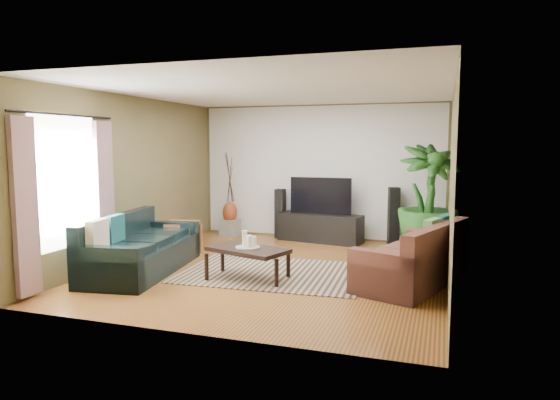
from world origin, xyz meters
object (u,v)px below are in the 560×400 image
at_px(coffee_table, 248,264).
at_px(tv_stand, 320,228).
at_px(television, 321,196).
at_px(speaker_left, 280,213).
at_px(potted_plant, 428,199).
at_px(side_table, 183,238).
at_px(speaker_right, 394,216).
at_px(sofa_left, 142,244).
at_px(sofa_right, 412,253).
at_px(pedestal, 230,228).
at_px(vase, 230,212).

xyz_separation_m(coffee_table, tv_stand, (0.31, 3.01, 0.05)).
distance_m(television, speaker_left, 0.98).
bearing_deg(coffee_table, potted_plant, 65.20).
bearing_deg(side_table, potted_plant, 19.01).
distance_m(tv_stand, television, 0.63).
height_order(television, side_table, television).
xyz_separation_m(speaker_right, potted_plant, (0.64, -0.63, 0.41)).
height_order(sofa_left, sofa_right, same).
distance_m(television, pedestal, 2.09).
relative_size(sofa_left, speaker_left, 2.29).
bearing_deg(potted_plant, side_table, -160.99).
relative_size(sofa_left, speaker_right, 2.09).
bearing_deg(sofa_left, pedestal, -8.45).
xyz_separation_m(sofa_left, potted_plant, (4.01, 2.62, 0.53)).
distance_m(sofa_left, speaker_left, 3.44).
distance_m(pedestal, side_table, 1.92).
height_order(coffee_table, television, television).
xyz_separation_m(television, speaker_left, (-0.88, 0.13, -0.41)).
bearing_deg(vase, sofa_left, -90.52).
bearing_deg(tv_stand, television, 99.49).
bearing_deg(potted_plant, speaker_left, 167.69).
bearing_deg(sofa_right, sofa_left, -61.68).
xyz_separation_m(sofa_left, side_table, (-0.01, 1.24, -0.14)).
relative_size(sofa_right, potted_plant, 1.03).
xyz_separation_m(tv_stand, pedestal, (-1.95, 0.05, -0.11)).
height_order(television, pedestal, television).
distance_m(coffee_table, tv_stand, 3.03).
distance_m(sofa_left, vase, 3.15).
relative_size(sofa_right, side_table, 3.48).
height_order(sofa_right, tv_stand, sofa_right).
bearing_deg(television, vase, 179.23).
height_order(tv_stand, vase, vase).
bearing_deg(pedestal, speaker_left, 5.58).
bearing_deg(vase, pedestal, 0.00).
xyz_separation_m(speaker_left, pedestal, (-1.07, -0.10, -0.33)).
bearing_deg(sofa_right, tv_stand, -123.26).
bearing_deg(coffee_table, television, 102.10).
distance_m(sofa_left, sofa_right, 3.93).
bearing_deg(pedestal, potted_plant, -7.57).
xyz_separation_m(television, side_table, (-1.99, -1.89, -0.62)).
bearing_deg(potted_plant, coffee_table, -132.82).
height_order(speaker_left, speaker_right, speaker_right).
bearing_deg(speaker_left, television, -4.80).
distance_m(sofa_left, pedestal, 3.16).
height_order(sofa_right, vase, sofa_right).
height_order(sofa_right, pedestal, sofa_right).
distance_m(sofa_right, speaker_left, 3.85).
distance_m(sofa_right, speaker_right, 2.71).
bearing_deg(speaker_right, coffee_table, -135.20).
height_order(sofa_left, vase, sofa_left).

